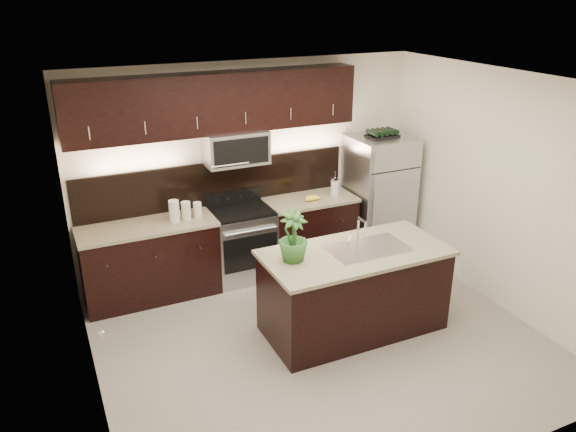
% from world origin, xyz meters
% --- Properties ---
extents(ground, '(4.50, 4.50, 0.00)m').
position_xyz_m(ground, '(0.00, 0.00, 0.00)').
color(ground, gray).
rests_on(ground, ground).
extents(room_walls, '(4.52, 4.02, 2.71)m').
position_xyz_m(room_walls, '(-0.11, -0.04, 1.70)').
color(room_walls, silver).
rests_on(room_walls, ground).
extents(counter_run, '(3.51, 0.65, 0.94)m').
position_xyz_m(counter_run, '(-0.46, 1.69, 0.47)').
color(counter_run, black).
rests_on(counter_run, ground).
extents(upper_fixtures, '(3.49, 0.40, 1.66)m').
position_xyz_m(upper_fixtures, '(-0.43, 1.84, 2.14)').
color(upper_fixtures, black).
rests_on(upper_fixtures, counter_run).
extents(island, '(1.96, 0.96, 0.94)m').
position_xyz_m(island, '(0.42, 0.07, 0.47)').
color(island, black).
rests_on(island, ground).
extents(sink_faucet, '(0.84, 0.50, 0.28)m').
position_xyz_m(sink_faucet, '(0.57, 0.08, 0.96)').
color(sink_faucet, silver).
rests_on(sink_faucet, island).
extents(refrigerator, '(0.80, 0.72, 1.66)m').
position_xyz_m(refrigerator, '(1.74, 1.63, 0.83)').
color(refrigerator, '#B2B2B7').
rests_on(refrigerator, ground).
extents(wine_rack, '(0.41, 0.25, 0.10)m').
position_xyz_m(wine_rack, '(1.74, 1.63, 1.71)').
color(wine_rack, black).
rests_on(wine_rack, refrigerator).
extents(plant, '(0.37, 0.37, 0.53)m').
position_xyz_m(plant, '(-0.26, 0.15, 1.20)').
color(plant, '#2C5C25').
rests_on(plant, island).
extents(canisters, '(0.40, 0.14, 0.26)m').
position_xyz_m(canisters, '(-0.98, 1.65, 1.06)').
color(canisters, silver).
rests_on(canisters, counter_run).
extents(french_press, '(0.11, 0.11, 0.32)m').
position_xyz_m(french_press, '(1.05, 1.64, 1.06)').
color(french_press, silver).
rests_on(french_press, counter_run).
extents(bananas, '(0.21, 0.17, 0.06)m').
position_xyz_m(bananas, '(0.64, 1.61, 0.97)').
color(bananas, yellow).
rests_on(bananas, counter_run).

